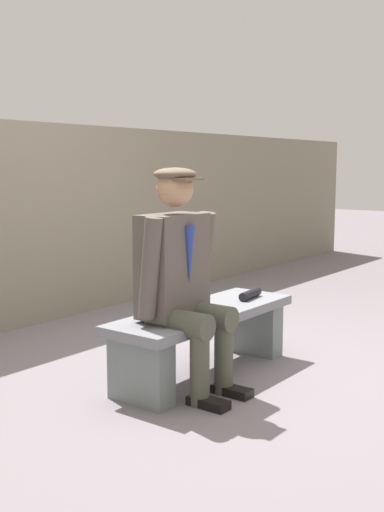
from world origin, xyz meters
TOP-DOWN VIEW (x-y plane):
  - ground_plane at (0.00, 0.00)m, footprint 30.00×30.00m
  - bench at (0.00, 0.00)m, footprint 1.43×0.46m
  - seated_man at (0.31, 0.06)m, footprint 0.60×0.58m
  - rolled_magazine at (-0.45, 0.06)m, footprint 0.25×0.09m
  - stadium_wall at (0.00, -2.00)m, footprint 12.00×0.24m

SIDE VIEW (x-z plane):
  - ground_plane at x=0.00m, z-range 0.00..0.00m
  - bench at x=0.00m, z-range 0.08..0.50m
  - rolled_magazine at x=-0.45m, z-range 0.43..0.49m
  - seated_man at x=0.31m, z-range 0.05..1.36m
  - stadium_wall at x=0.00m, z-range 0.00..1.67m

